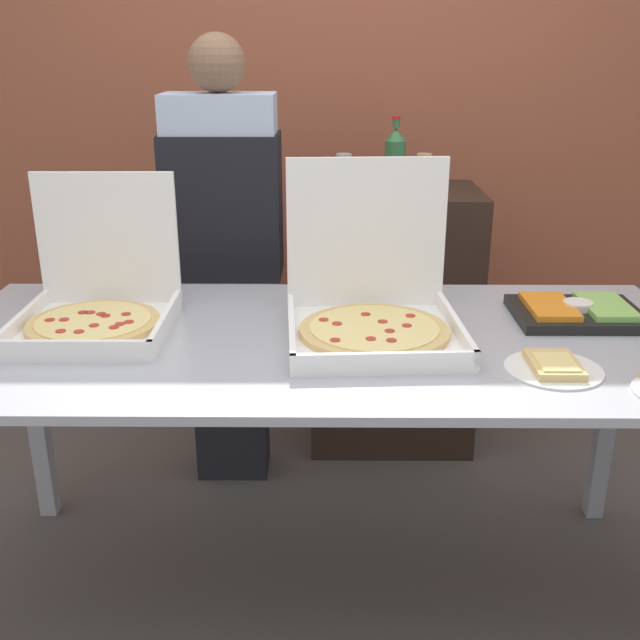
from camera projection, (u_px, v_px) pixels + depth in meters
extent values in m
plane|color=#514C47|center=(320.00, 592.00, 2.43)|extent=(16.00, 16.00, 0.00)
cube|color=#9E5138|center=(323.00, 105.00, 3.54)|extent=(10.00, 0.06, 2.80)
cube|color=#A8AAB2|center=(320.00, 341.00, 2.12)|extent=(2.16, 0.98, 0.02)
cube|color=#A8AAB2|center=(36.00, 409.00, 2.70)|extent=(0.06, 0.06, 0.87)
cube|color=#A8AAB2|center=(607.00, 411.00, 2.68)|extent=(0.06, 0.06, 0.87)
cube|color=white|center=(94.00, 330.00, 2.14)|extent=(0.43, 0.43, 0.02)
cube|color=white|center=(71.00, 348.00, 1.94)|extent=(0.43, 0.02, 0.04)
cube|color=white|center=(21.00, 320.00, 2.13)|extent=(0.02, 0.43, 0.04)
cube|color=white|center=(165.00, 320.00, 2.13)|extent=(0.02, 0.43, 0.04)
cube|color=white|center=(108.00, 239.00, 2.27)|extent=(0.43, 0.02, 0.40)
cylinder|color=#DBB26B|center=(94.00, 324.00, 2.13)|extent=(0.38, 0.38, 0.02)
cylinder|color=#F4D67F|center=(93.00, 320.00, 2.13)|extent=(0.32, 0.32, 0.00)
cylinder|color=#B22D23|center=(129.00, 322.00, 2.10)|extent=(0.03, 0.03, 0.00)
cylinder|color=#B22D23|center=(126.00, 314.00, 2.17)|extent=(0.03, 0.03, 0.00)
cylinder|color=#B22D23|center=(106.00, 316.00, 2.15)|extent=(0.03, 0.03, 0.00)
cylinder|color=#B22D23|center=(101.00, 314.00, 2.17)|extent=(0.03, 0.03, 0.00)
cylinder|color=#B22D23|center=(91.00, 312.00, 2.18)|extent=(0.03, 0.03, 0.00)
cylinder|color=#B22D23|center=(83.00, 312.00, 2.18)|extent=(0.03, 0.03, 0.00)
cylinder|color=#B22D23|center=(50.00, 320.00, 2.12)|extent=(0.03, 0.03, 0.00)
cylinder|color=#B22D23|center=(64.00, 320.00, 2.12)|extent=(0.03, 0.03, 0.00)
cylinder|color=#B22D23|center=(61.00, 331.00, 2.04)|extent=(0.03, 0.03, 0.00)
cylinder|color=#B22D23|center=(79.00, 332.00, 2.04)|extent=(0.03, 0.03, 0.00)
cylinder|color=#B22D23|center=(94.00, 325.00, 2.08)|extent=(0.03, 0.03, 0.00)
cylinder|color=#B22D23|center=(114.00, 327.00, 2.07)|extent=(0.03, 0.03, 0.00)
cylinder|color=#B22D23|center=(120.00, 324.00, 2.09)|extent=(0.03, 0.03, 0.00)
cube|color=white|center=(374.00, 337.00, 2.09)|extent=(0.50, 0.50, 0.02)
cube|color=white|center=(385.00, 360.00, 1.86)|extent=(0.48, 0.04, 0.04)
cube|color=white|center=(292.00, 329.00, 2.07)|extent=(0.04, 0.48, 0.04)
cube|color=white|center=(456.00, 326.00, 2.09)|extent=(0.04, 0.48, 0.04)
cube|color=white|center=(366.00, 234.00, 2.23)|extent=(0.48, 0.04, 0.45)
cylinder|color=#DBB26B|center=(374.00, 331.00, 2.08)|extent=(0.42, 0.42, 0.02)
cylinder|color=#F4D67F|center=(374.00, 327.00, 2.08)|extent=(0.36, 0.36, 0.00)
cylinder|color=#B22D23|center=(407.00, 325.00, 2.08)|extent=(0.03, 0.03, 0.00)
cylinder|color=#B22D23|center=(410.00, 316.00, 2.16)|extent=(0.03, 0.03, 0.00)
cylinder|color=#B22D23|center=(383.00, 321.00, 2.11)|extent=(0.03, 0.03, 0.00)
cylinder|color=#B22D23|center=(366.00, 314.00, 2.17)|extent=(0.03, 0.03, 0.00)
cylinder|color=#B22D23|center=(324.00, 320.00, 2.12)|extent=(0.03, 0.03, 0.00)
cylinder|color=#B22D23|center=(337.00, 324.00, 2.09)|extent=(0.03, 0.03, 0.00)
cylinder|color=#B22D23|center=(335.00, 340.00, 1.98)|extent=(0.03, 0.03, 0.00)
cylinder|color=#B22D23|center=(371.00, 339.00, 1.99)|extent=(0.03, 0.03, 0.00)
cylinder|color=#B22D23|center=(391.00, 340.00, 1.98)|extent=(0.03, 0.03, 0.00)
cylinder|color=#B22D23|center=(390.00, 331.00, 2.04)|extent=(0.03, 0.03, 0.00)
cylinder|color=white|center=(553.00, 369.00, 1.90)|extent=(0.25, 0.25, 0.01)
cube|color=#DBB26B|center=(554.00, 365.00, 1.89)|extent=(0.12, 0.17, 0.02)
cube|color=#F4D67F|center=(556.00, 362.00, 1.88)|extent=(0.09, 0.12, 0.01)
cube|color=black|center=(577.00, 314.00, 2.25)|extent=(0.38, 0.29, 0.03)
cube|color=orange|center=(549.00, 307.00, 2.24)|extent=(0.13, 0.23, 0.02)
cube|color=#8CC65B|center=(606.00, 307.00, 2.24)|extent=(0.13, 0.23, 0.02)
cylinder|color=white|center=(578.00, 305.00, 2.24)|extent=(0.09, 0.09, 0.02)
cube|color=black|center=(392.00, 319.00, 3.23)|extent=(0.69, 0.49, 1.11)
cylinder|color=#2D6638|center=(395.00, 165.00, 3.01)|extent=(0.08, 0.08, 0.20)
cone|color=#2D6638|center=(396.00, 134.00, 2.96)|extent=(0.08, 0.08, 0.05)
cylinder|color=#2D6638|center=(396.00, 123.00, 2.95)|extent=(0.03, 0.03, 0.03)
cylinder|color=red|center=(396.00, 117.00, 2.94)|extent=(0.03, 0.03, 0.01)
cylinder|color=silver|center=(344.00, 169.00, 3.16)|extent=(0.07, 0.07, 0.12)
cylinder|color=silver|center=(344.00, 154.00, 3.14)|extent=(0.06, 0.06, 0.00)
cylinder|color=gold|center=(424.00, 168.00, 3.17)|extent=(0.07, 0.07, 0.12)
cylinder|color=silver|center=(425.00, 154.00, 3.14)|extent=(0.06, 0.06, 0.00)
cube|color=black|center=(231.00, 378.00, 3.00)|extent=(0.28, 0.20, 0.82)
cube|color=silver|center=(223.00, 191.00, 2.74)|extent=(0.40, 0.22, 0.69)
cube|color=black|center=(223.00, 206.00, 2.76)|extent=(0.42, 0.24, 0.52)
sphere|color=brown|center=(217.00, 63.00, 2.58)|extent=(0.20, 0.20, 0.20)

